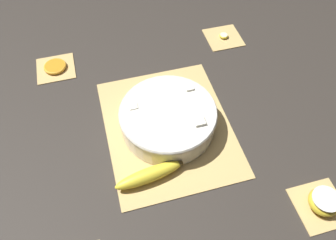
{
  "coord_description": "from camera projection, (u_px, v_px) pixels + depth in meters",
  "views": [
    {
      "loc": [
        -0.53,
        0.14,
        0.77
      ],
      "look_at": [
        0.0,
        0.0,
        0.03
      ],
      "focal_mm": 35.0,
      "sensor_mm": 36.0,
      "label": 1
    }
  ],
  "objects": [
    {
      "name": "ground_plane",
      "position": [
        168.0,
        127.0,
        0.94
      ],
      "size": [
        6.0,
        6.0,
        0.0
      ],
      "primitive_type": "plane",
      "color": "#2D2823"
    },
    {
      "name": "bamboo_mat_center",
      "position": [
        168.0,
        126.0,
        0.94
      ],
      "size": [
        0.43,
        0.35,
        0.01
      ],
      "color": "tan",
      "rests_on": "ground_plane"
    },
    {
      "name": "coaster_mat_near_left",
      "position": [
        320.0,
        206.0,
        0.8
      ],
      "size": [
        0.12,
        0.12,
        0.01
      ],
      "color": "tan",
      "rests_on": "ground_plane"
    },
    {
      "name": "coaster_mat_near_right",
      "position": [
        223.0,
        37.0,
        1.17
      ],
      "size": [
        0.12,
        0.12,
        0.01
      ],
      "color": "tan",
      "rests_on": "ground_plane"
    },
    {
      "name": "coaster_mat_far_right",
      "position": [
        56.0,
        68.0,
        1.08
      ],
      "size": [
        0.12,
        0.12,
        0.01
      ],
      "color": "tan",
      "rests_on": "ground_plane"
    },
    {
      "name": "fruit_salad_bowl",
      "position": [
        168.0,
        117.0,
        0.9
      ],
      "size": [
        0.27,
        0.27,
        0.08
      ],
      "color": "silver",
      "rests_on": "bamboo_mat_center"
    },
    {
      "name": "whole_banana",
      "position": [
        150.0,
        175.0,
        0.82
      ],
      "size": [
        0.06,
        0.19,
        0.04
      ],
      "color": "yellow",
      "rests_on": "bamboo_mat_center"
    },
    {
      "name": "apple_half",
      "position": [
        324.0,
        202.0,
        0.78
      ],
      "size": [
        0.07,
        0.07,
        0.04
      ],
      "color": "gold",
      "rests_on": "coaster_mat_near_left"
    },
    {
      "name": "orange_slice_whole",
      "position": [
        55.0,
        66.0,
        1.07
      ],
      "size": [
        0.07,
        0.07,
        0.01
      ],
      "color": "orange",
      "rests_on": "coaster_mat_far_right"
    },
    {
      "name": "banana_coin_single",
      "position": [
        224.0,
        36.0,
        1.17
      ],
      "size": [
        0.03,
        0.03,
        0.01
      ],
      "color": "beige",
      "rests_on": "coaster_mat_near_right"
    }
  ]
}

